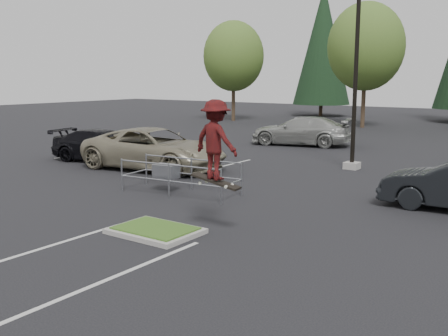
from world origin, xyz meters
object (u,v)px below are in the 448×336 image
Objects in this scene: cart_corral at (169,171)px; car_l_black at (103,145)px; decid_b at (366,49)px; skateboarder at (216,140)px; car_far_silver at (302,131)px; car_l_tan at (154,149)px; light_pole at (356,62)px; conif_a at (323,45)px; decid_a at (234,58)px.

cart_corral is 7.78m from car_l_black.
decid_b is 4.31× the size of skateboarder.
decid_b is at bearing 171.32° from car_far_silver.
cart_corral is 0.72× the size of car_far_silver.
car_l_tan is (-3.54, 3.05, 0.17)m from cart_corral.
light_pole is 4.53× the size of skateboarder.
conif_a is 33.61m from car_l_black.
decid_b reaches higher than cart_corral.
light_pole is 8.95m from car_far_silver.
decid_b is (-6.51, 18.53, 1.48)m from light_pole.
light_pole reaches higher than car_far_silver.
conif_a reaches higher than car_l_black.
decid_b is 24.21m from car_l_black.
car_far_silver is at bearing 132.51° from light_pole.
cart_corral is (3.05, -26.58, -5.32)m from decid_b.
skateboarder reaches higher than car_l_black.
decid_b is 1.50× the size of car_l_tan.
skateboarder is 0.43× the size of car_l_black.
skateboarder reaches higher than cart_corral.
decid_b reaches higher than car_far_silver.
conif_a is 42.12m from skateboarder.
skateboarder is at bearing 6.75° from car_far_silver.
skateboarder is (7.21, -29.53, -3.65)m from decid_b.
skateboarder is (15.20, -39.00, -4.71)m from conif_a.
conif_a is at bearing 100.81° from cart_corral.
decid_b is 12.43m from conif_a.
decid_a is 18.34m from car_far_silver.
car_far_silver is at bearing -36.61° from car_l_black.
car_far_silver is at bearing 92.05° from cart_corral.
conif_a reaches higher than skateboarder.
decid_b is 24.10m from car_l_tan.
light_pole is 1.58× the size of car_l_tan.
car_far_silver reaches higher than car_l_black.
car_far_silver is at bearing -62.89° from skateboarder.
decid_a is at bearing -177.61° from decid_b.
light_pole reaches higher than decid_a.
car_far_silver is (-2.04, 14.05, 0.12)m from cart_corral.
skateboarder is at bearing -41.59° from cart_corral.
conif_a is (4.01, 9.97, 1.52)m from decid_a.
conif_a is 34.41m from car_l_tan.
cart_corral is at bearing -83.45° from decid_b.
cart_corral is at bearing -113.24° from light_pole.
decid_b is 13.61m from car_far_silver.
car_l_tan is at bearing -144.46° from light_pole.
conif_a is at bearing -4.72° from car_l_black.
light_pole is 11.23m from skateboarder.
decid_b reaches higher than car_l_black.
light_pole is 12.14m from car_l_black.
car_l_tan reaches higher than car_far_silver.
car_l_tan is at bearing -21.05° from car_far_silver.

